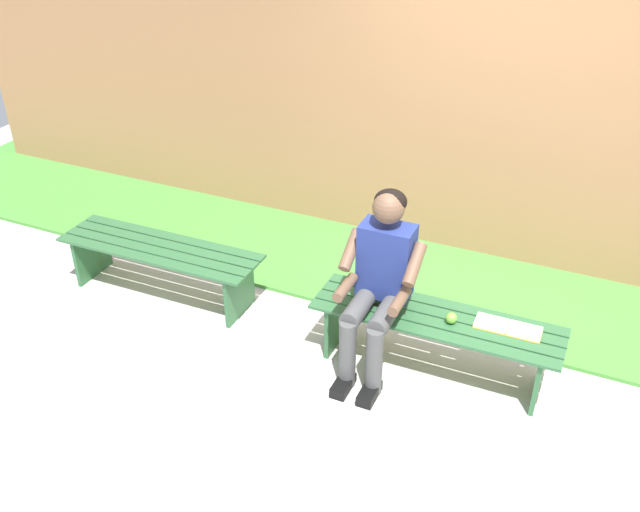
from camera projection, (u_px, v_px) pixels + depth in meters
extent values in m
cube|color=beige|center=(215.00, 420.00, 4.25)|extent=(10.00, 7.00, 0.04)
cube|color=#478C38|center=(366.00, 231.00, 6.22)|extent=(9.00, 2.37, 0.03)
cube|color=#B27A51|center=(447.00, 78.00, 5.39)|extent=(9.50, 0.24, 2.88)
cube|color=#2D6038|center=(443.00, 304.00, 4.56)|extent=(1.61, 0.12, 0.02)
cube|color=#2D6038|center=(439.00, 313.00, 4.47)|extent=(1.61, 0.12, 0.02)
cube|color=#2D6038|center=(434.00, 323.00, 4.38)|extent=(1.61, 0.12, 0.02)
cube|color=#2D6038|center=(429.00, 333.00, 4.29)|extent=(1.61, 0.12, 0.02)
cube|color=#2D6038|center=(540.00, 372.00, 4.30)|extent=(0.04, 0.39, 0.40)
cube|color=#2D6038|center=(337.00, 319.00, 4.77)|extent=(0.04, 0.39, 0.40)
cube|color=#2D6038|center=(172.00, 237.00, 5.32)|extent=(1.58, 0.12, 0.02)
cube|color=#2D6038|center=(164.00, 244.00, 5.23)|extent=(1.58, 0.12, 0.02)
cube|color=#2D6038|center=(155.00, 251.00, 5.14)|extent=(1.58, 0.12, 0.02)
cube|color=#2D6038|center=(146.00, 259.00, 5.05)|extent=(1.58, 0.12, 0.02)
cube|color=#2D6038|center=(239.00, 291.00, 5.06)|extent=(0.04, 0.39, 0.40)
cube|color=#2D6038|center=(92.00, 253.00, 5.52)|extent=(0.04, 0.39, 0.40)
cube|color=navy|center=(386.00, 260.00, 4.40)|extent=(0.34, 0.20, 0.50)
sphere|color=brown|center=(389.00, 208.00, 4.20)|extent=(0.20, 0.20, 0.20)
ellipsoid|color=black|center=(391.00, 201.00, 4.20)|extent=(0.20, 0.19, 0.15)
cylinder|color=#4C4C4C|center=(387.00, 313.00, 4.34)|extent=(0.13, 0.40, 0.13)
cylinder|color=#4C4C4C|center=(360.00, 306.00, 4.41)|extent=(0.13, 0.40, 0.13)
cylinder|color=#4C4C4C|center=(374.00, 362.00, 4.31)|extent=(0.11, 0.11, 0.49)
cube|color=black|center=(369.00, 393.00, 4.38)|extent=(0.10, 0.22, 0.07)
cylinder|color=#4C4C4C|center=(347.00, 354.00, 4.38)|extent=(0.11, 0.11, 0.49)
cube|color=black|center=(343.00, 385.00, 4.44)|extent=(0.10, 0.22, 0.07)
cylinder|color=brown|center=(415.00, 264.00, 4.23)|extent=(0.08, 0.28, 0.23)
cylinder|color=brown|center=(399.00, 301.00, 4.21)|extent=(0.07, 0.26, 0.07)
cylinder|color=brown|center=(351.00, 250.00, 4.38)|extent=(0.08, 0.28, 0.23)
cylinder|color=brown|center=(345.00, 287.00, 4.33)|extent=(0.07, 0.26, 0.07)
sphere|color=#72B738|center=(451.00, 318.00, 4.35)|extent=(0.07, 0.07, 0.07)
cube|color=white|center=(525.00, 331.00, 4.27)|extent=(0.20, 0.15, 0.02)
cube|color=white|center=(491.00, 323.00, 4.34)|extent=(0.20, 0.15, 0.02)
cube|color=#BF8C1E|center=(508.00, 329.00, 4.31)|extent=(0.41, 0.16, 0.01)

